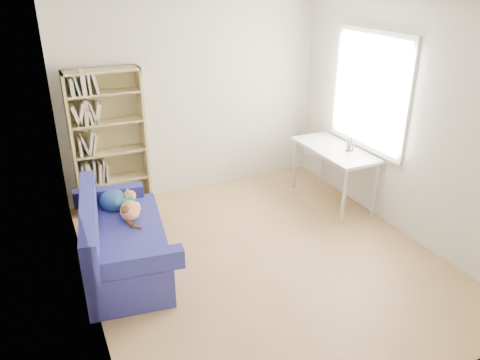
{
  "coord_description": "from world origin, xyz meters",
  "views": [
    {
      "loc": [
        -2.0,
        -3.74,
        2.83
      ],
      "look_at": [
        -0.16,
        0.23,
        0.85
      ],
      "focal_mm": 35.0,
      "sensor_mm": 36.0,
      "label": 1
    }
  ],
  "objects_px": {
    "sofa": "(121,240)",
    "desk": "(334,153)",
    "bookshelf": "(110,147)",
    "pen_cup": "(350,146)"
  },
  "relations": [
    {
      "from": "sofa",
      "to": "desk",
      "type": "xyz_separation_m",
      "value": [
        2.83,
        0.33,
        0.37
      ]
    },
    {
      "from": "sofa",
      "to": "bookshelf",
      "type": "xyz_separation_m",
      "value": [
        0.2,
        1.36,
        0.52
      ]
    },
    {
      "from": "sofa",
      "to": "pen_cup",
      "type": "distance_m",
      "value": 3.0
    },
    {
      "from": "bookshelf",
      "to": "desk",
      "type": "height_order",
      "value": "bookshelf"
    },
    {
      "from": "desk",
      "to": "bookshelf",
      "type": "bearing_deg",
      "value": 158.6
    },
    {
      "from": "bookshelf",
      "to": "pen_cup",
      "type": "xyz_separation_m",
      "value": [
        2.74,
        -1.18,
        -0.01
      ]
    },
    {
      "from": "sofa",
      "to": "desk",
      "type": "distance_m",
      "value": 2.87
    },
    {
      "from": "bookshelf",
      "to": "desk",
      "type": "xyz_separation_m",
      "value": [
        2.63,
        -1.03,
        -0.14
      ]
    },
    {
      "from": "bookshelf",
      "to": "desk",
      "type": "bearing_deg",
      "value": -21.4
    },
    {
      "from": "sofa",
      "to": "desk",
      "type": "relative_size",
      "value": 1.4
    }
  ]
}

